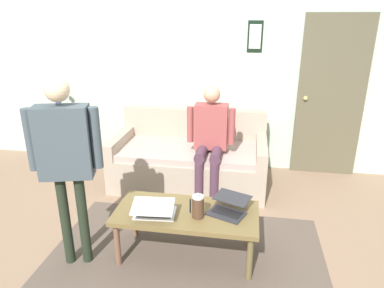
# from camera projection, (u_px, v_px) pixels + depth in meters

# --- Properties ---
(ground_plane) EXTENTS (7.68, 7.68, 0.00)m
(ground_plane) POSITION_uv_depth(u_px,v_px,m) (173.00, 258.00, 3.10)
(ground_plane) COLOR #896B55
(area_rug) EXTENTS (2.42, 1.70, 0.01)m
(area_rug) POSITION_uv_depth(u_px,v_px,m) (185.00, 261.00, 3.05)
(area_rug) COLOR brown
(area_rug) RESTS_ON ground_plane
(back_wall) EXTENTS (7.04, 0.11, 2.70)m
(back_wall) POSITION_uv_depth(u_px,v_px,m) (207.00, 68.00, 4.67)
(back_wall) COLOR #B1C6B4
(back_wall) RESTS_ON ground_plane
(interior_door) EXTENTS (0.82, 0.09, 2.05)m
(interior_door) POSITION_uv_depth(u_px,v_px,m) (330.00, 98.00, 4.45)
(interior_door) COLOR brown
(interior_door) RESTS_ON ground_plane
(couch) EXTENTS (1.86, 0.92, 0.88)m
(couch) POSITION_uv_depth(u_px,v_px,m) (190.00, 160.00, 4.39)
(couch) COLOR tan
(couch) RESTS_ON ground_plane
(coffee_table) EXTENTS (1.22, 0.57, 0.44)m
(coffee_table) POSITION_uv_depth(u_px,v_px,m) (186.00, 216.00, 3.01)
(coffee_table) COLOR brown
(coffee_table) RESTS_ON ground_plane
(laptop_left) EXTENTS (0.39, 0.40, 0.12)m
(laptop_left) POSITION_uv_depth(u_px,v_px,m) (228.00, 208.00, 2.96)
(laptop_left) COLOR #28282D
(laptop_left) RESTS_ON coffee_table
(laptop_center) EXTENTS (0.36, 0.35, 0.15)m
(laptop_center) POSITION_uv_depth(u_px,v_px,m) (154.00, 211.00, 2.91)
(laptop_center) COLOR silver
(laptop_center) RESTS_ON coffee_table
(french_press) EXTENTS (0.12, 0.10, 0.23)m
(french_press) POSITION_uv_depth(u_px,v_px,m) (198.00, 206.00, 2.87)
(french_press) COLOR #4C3323
(french_press) RESTS_ON coffee_table
(side_shelf) EXTENTS (0.42, 0.32, 0.73)m
(side_shelf) POSITION_uv_depth(u_px,v_px,m) (63.00, 138.00, 5.01)
(side_shelf) COLOR brown
(side_shelf) RESTS_ON ground_plane
(flower_vase) EXTENTS (0.09, 0.08, 0.46)m
(flower_vase) POSITION_uv_depth(u_px,v_px,m) (58.00, 101.00, 4.82)
(flower_vase) COLOR #434484
(flower_vase) RESTS_ON side_shelf
(person_standing) EXTENTS (0.57, 0.27, 1.60)m
(person_standing) POSITION_uv_depth(u_px,v_px,m) (65.00, 151.00, 2.71)
(person_standing) COLOR black
(person_standing) RESTS_ON ground_plane
(person_seated) EXTENTS (0.55, 0.51, 1.28)m
(person_seated) POSITION_uv_depth(u_px,v_px,m) (210.00, 135.00, 3.99)
(person_seated) COLOR #4C3040
(person_seated) RESTS_ON ground_plane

